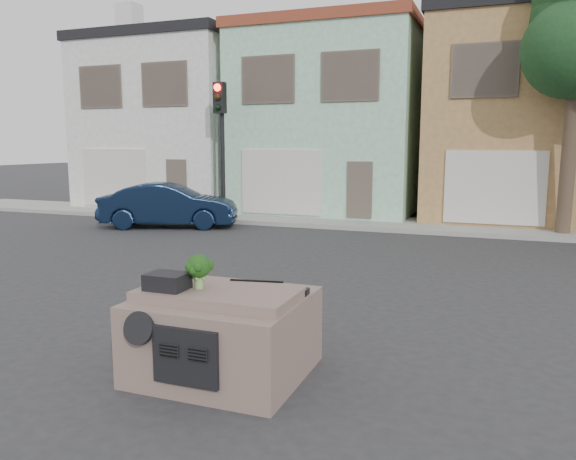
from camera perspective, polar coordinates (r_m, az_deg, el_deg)
The scene contains 12 objects.
ground_plane at distance 9.96m, azimuth 1.55°, elevation -7.97°, with size 120.00×120.00×0.00m, color #303033.
sidewalk at distance 19.96m, azimuth 11.53°, elevation 0.54°, with size 40.00×3.00×0.15m, color gray.
townhouse_white at distance 27.45m, azimuth -10.41°, elevation 10.52°, with size 7.20×8.20×7.55m, color white.
townhouse_mint at distance 24.45m, azimuth 5.11°, elevation 10.85°, with size 7.20×8.20×7.55m, color #A4D7B5.
townhouse_tan at distance 23.55m, azimuth 23.26°, elevation 10.27°, with size 7.20×8.20×7.55m, color #AB824D.
navy_sedan at distance 19.91m, azimuth -11.93°, elevation 0.29°, with size 1.61×4.62×1.52m, color #0E1B34.
traffic_signal at distance 20.87m, azimuth -6.78°, elevation 7.83°, with size 0.40×0.40×5.10m, color black.
tree_near at distance 18.96m, azimuth 27.00°, elevation 12.01°, with size 4.40×4.00×8.50m, color #1A3F1D.
car_dashboard at distance 7.16m, azimuth -6.49°, elevation -10.10°, with size 2.00×1.80×1.12m, color #796057.
instrument_hump at distance 6.97m, azimuth -12.17°, elevation -5.12°, with size 0.48×0.38×0.20m, color black.
wiper_arm at distance 7.21m, azimuth -3.20°, elevation -5.19°, with size 0.70×0.03×0.02m, color black.
broccoli at distance 6.92m, azimuth -9.08°, elevation -4.14°, with size 0.35×0.35×0.43m, color #163910.
Camera 1 is at (3.13, -9.01, 2.87)m, focal length 35.00 mm.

